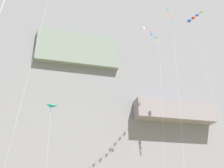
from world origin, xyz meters
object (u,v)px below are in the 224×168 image
at_px(kite_banner_low_right, 153,44).
at_px(kite_delta_upper_left, 50,114).
at_px(kite_banner_high_left, 171,26).
at_px(kite_windsock_upper_mid, 193,19).

distance_m(kite_banner_low_right, kite_delta_upper_left, 21.17).
height_order(kite_banner_low_right, kite_delta_upper_left, kite_banner_low_right).
relative_size(kite_banner_low_right, kite_banner_high_left, 0.87).
xyz_separation_m(kite_banner_high_left, kite_delta_upper_left, (-19.70, -0.87, -18.33)).
relative_size(kite_banner_low_right, kite_delta_upper_left, 2.18).
relative_size(kite_windsock_upper_mid, kite_banner_high_left, 1.01).
bearing_deg(kite_banner_high_left, kite_banner_low_right, 179.19).
height_order(kite_banner_low_right, kite_windsock_upper_mid, kite_windsock_upper_mid).
bearing_deg(kite_windsock_upper_mid, kite_delta_upper_left, -179.07).
bearing_deg(kite_banner_high_left, kite_windsock_upper_mid, -6.20).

